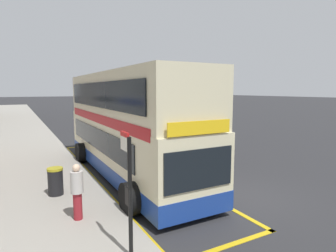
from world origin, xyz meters
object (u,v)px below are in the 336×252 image
object	(u,v)px
bus_stop_sign	(129,185)
litter_bin	(55,181)
double_decker_bus	(126,128)
pedestrian_waiting_near_sign	(77,190)
parked_car_silver_far	(92,107)
parked_car_black_across	(119,113)

from	to	relation	value
bus_stop_sign	litter_bin	bearing A→B (deg)	101.73
double_decker_bus	litter_bin	size ratio (longest dim) A/B	11.77
bus_stop_sign	pedestrian_waiting_near_sign	bearing A→B (deg)	105.79
parked_car_silver_far	pedestrian_waiting_near_sign	world-z (taller)	pedestrian_waiting_near_sign
litter_bin	parked_car_black_across	bearing A→B (deg)	66.69
bus_stop_sign	parked_car_black_across	xyz separation A→B (m)	(9.70, 29.23, -0.92)
double_decker_bus	litter_bin	xyz separation A→B (m)	(-3.14, -1.53, -1.45)
double_decker_bus	pedestrian_waiting_near_sign	bearing A→B (deg)	-126.96
parked_car_silver_far	pedestrian_waiting_near_sign	distance (m)	41.12
parked_car_silver_far	litter_bin	xyz separation A→B (m)	(-10.35, -37.63, -0.19)
double_decker_bus	parked_car_black_across	bearing A→B (deg)	72.07
bus_stop_sign	litter_bin	distance (m)	4.76
bus_stop_sign	pedestrian_waiting_near_sign	distance (m)	2.48
parked_car_black_across	litter_bin	distance (m)	26.89
bus_stop_sign	parked_car_black_across	world-z (taller)	bus_stop_sign
pedestrian_waiting_near_sign	litter_bin	distance (m)	2.30
bus_stop_sign	pedestrian_waiting_near_sign	world-z (taller)	bus_stop_sign
bus_stop_sign	double_decker_bus	bearing A→B (deg)	70.06
parked_car_black_across	litter_bin	bearing A→B (deg)	64.90
double_decker_bus	parked_car_silver_far	bearing A→B (deg)	78.71
double_decker_bus	parked_car_silver_far	world-z (taller)	double_decker_bus
parked_car_silver_far	parked_car_black_across	xyz separation A→B (m)	(0.29, -12.93, 0.00)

